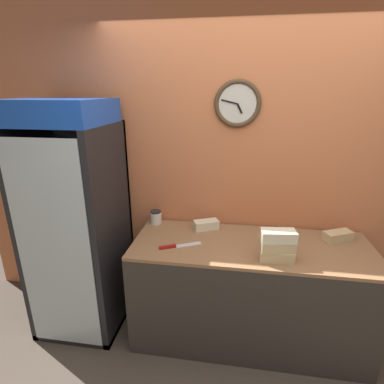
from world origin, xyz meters
TOP-DOWN VIEW (x-y plane):
  - wall_back at (-0.00, 1.29)m, footprint 5.20×0.09m
  - prep_counter at (0.00, 0.89)m, footprint 1.84×0.69m
  - beverage_cooler at (-1.43, 0.93)m, footprint 0.68×0.71m
  - sandwich_stack_bottom at (0.16, 0.69)m, footprint 0.24×0.13m
  - sandwich_stack_middle at (0.16, 0.69)m, footprint 0.25×0.15m
  - sandwich_stack_top at (0.16, 0.69)m, footprint 0.25×0.14m
  - sandwich_flat_left at (-0.38, 1.11)m, footprint 0.23×0.18m
  - sandwich_flat_right at (0.67, 1.06)m, footprint 0.24×0.19m
  - chefs_knife at (-0.58, 0.76)m, footprint 0.31×0.18m
  - condiment_jar at (-0.83, 1.16)m, footprint 0.10×0.10m

SIDE VIEW (x-z plane):
  - prep_counter at x=0.00m, z-range 0.00..0.87m
  - chefs_knife at x=-0.58m, z-range 0.86..0.89m
  - sandwich_flat_left at x=-0.38m, z-range 0.87..0.94m
  - sandwich_stack_bottom at x=0.16m, z-range 0.87..0.94m
  - sandwich_flat_right at x=0.67m, z-range 0.87..0.94m
  - condiment_jar at x=-0.83m, z-range 0.87..0.98m
  - sandwich_stack_middle at x=0.16m, z-range 0.94..1.02m
  - beverage_cooler at x=-1.43m, z-range 0.08..2.02m
  - sandwich_stack_top at x=0.16m, z-range 1.02..1.09m
  - wall_back at x=0.00m, z-range 0.00..2.70m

